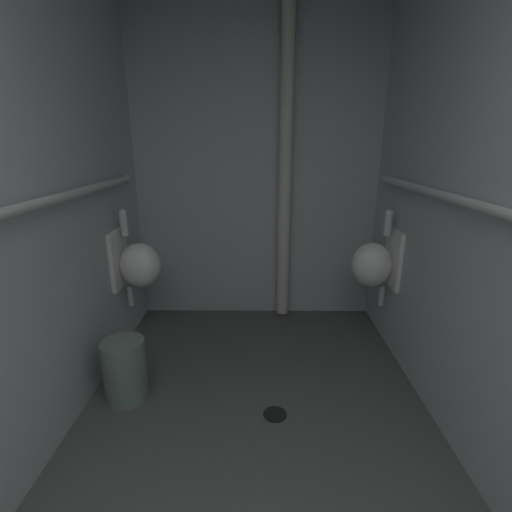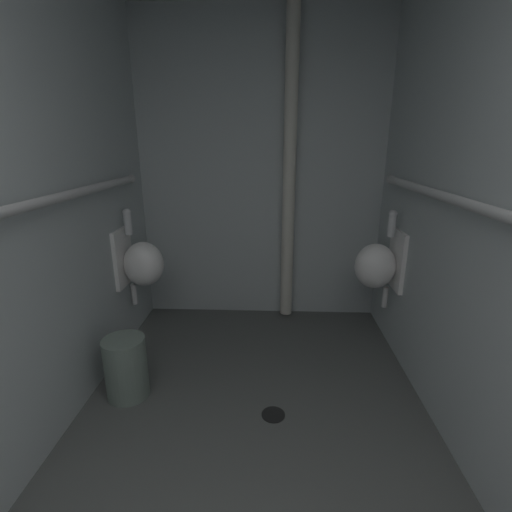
# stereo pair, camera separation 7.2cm
# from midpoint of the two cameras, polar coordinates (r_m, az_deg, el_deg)

# --- Properties ---
(floor) EXTENTS (2.20, 3.46, 0.08)m
(floor) POSITION_cam_midpoint_polar(r_m,az_deg,el_deg) (2.21, -1.32, -28.59)
(floor) COLOR #4C4F4C
(floor) RESTS_ON ground
(wall_left) EXTENTS (0.06, 3.46, 2.56)m
(wall_left) POSITION_cam_midpoint_polar(r_m,az_deg,el_deg) (1.93, -35.66, 6.17)
(wall_left) COLOR #AEB7B8
(wall_left) RESTS_ON ground
(wall_right) EXTENTS (0.06, 3.46, 2.56)m
(wall_right) POSITION_cam_midpoint_polar(r_m,az_deg,el_deg) (1.86, 33.72, 6.22)
(wall_right) COLOR #AEB7B8
(wall_right) RESTS_ON ground
(wall_back) EXTENTS (2.20, 0.06, 2.56)m
(wall_back) POSITION_cam_midpoint_polar(r_m,az_deg,el_deg) (3.25, -0.55, 12.63)
(wall_back) COLOR #AEB7B8
(wall_back) RESTS_ON ground
(urinal_left_mid) EXTENTS (0.32, 0.30, 0.76)m
(urinal_left_mid) POSITION_cam_midpoint_polar(r_m,az_deg,el_deg) (2.92, -18.56, -1.13)
(urinal_left_mid) COLOR white
(urinal_right_mid) EXTENTS (0.32, 0.30, 0.76)m
(urinal_right_mid) POSITION_cam_midpoint_polar(r_m,az_deg,el_deg) (2.91, 17.18, -1.09)
(urinal_right_mid) COLOR white
(supply_pipe_left) EXTENTS (0.06, 2.62, 0.06)m
(supply_pipe_left) POSITION_cam_midpoint_polar(r_m,az_deg,el_deg) (1.87, -33.39, 6.12)
(supply_pipe_left) COLOR #B2B2B2
(supply_pipe_right) EXTENTS (0.06, 2.66, 0.06)m
(supply_pipe_right) POSITION_cam_midpoint_polar(r_m,az_deg,el_deg) (1.82, 31.17, 6.22)
(supply_pipe_right) COLOR #B2B2B2
(standpipe_back_wall) EXTENTS (0.11, 0.11, 2.51)m
(standpipe_back_wall) POSITION_cam_midpoint_polar(r_m,az_deg,el_deg) (3.14, 3.85, 12.44)
(standpipe_back_wall) COLOR beige
(standpipe_back_wall) RESTS_ON ground
(floor_drain) EXTENTS (0.14, 0.14, 0.01)m
(floor_drain) POSITION_cam_midpoint_polar(r_m,az_deg,el_deg) (2.38, 2.02, -23.19)
(floor_drain) COLOR black
(floor_drain) RESTS_ON ground
(waste_bin) EXTENTS (0.26, 0.26, 0.40)m
(waste_bin) POSITION_cam_midpoint_polar(r_m,az_deg,el_deg) (2.53, -20.34, -16.20)
(waste_bin) COLOR slate
(waste_bin) RESTS_ON ground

